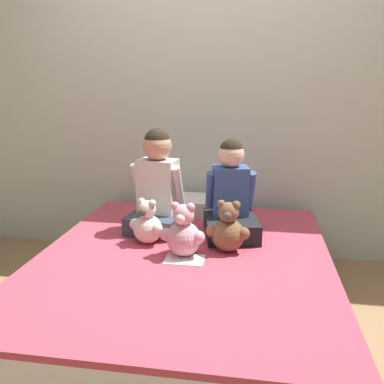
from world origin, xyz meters
TOP-DOWN VIEW (x-y plane):
  - ground_plane at (0.00, 0.00)m, footprint 14.00×14.00m
  - wall_behind_bed at (0.00, 1.04)m, footprint 8.00×0.06m
  - bed at (0.00, 0.00)m, footprint 1.60×1.88m
  - child_on_left at (-0.23, 0.36)m, footprint 0.37×0.36m
  - child_on_right at (0.23, 0.36)m, footprint 0.38×0.45m
  - teddy_bear_held_by_left_child at (-0.24, 0.13)m, footprint 0.21×0.17m
  - teddy_bear_held_by_right_child at (0.23, 0.09)m, footprint 0.24×0.18m
  - teddy_bear_between_children at (-0.00, -0.01)m, footprint 0.25×0.19m
  - pillow_at_headboard at (0.00, 0.76)m, footprint 0.59×0.31m
  - sign_card at (0.02, -0.07)m, footprint 0.21×0.15m

SIDE VIEW (x-z plane):
  - ground_plane at x=0.00m, z-range 0.00..0.00m
  - bed at x=0.00m, z-range 0.00..0.40m
  - sign_card at x=0.02m, z-range 0.40..0.40m
  - pillow_at_headboard at x=0.00m, z-range 0.40..0.51m
  - teddy_bear_held_by_left_child at x=-0.24m, z-range 0.38..0.65m
  - teddy_bear_held_by_right_child at x=0.23m, z-range 0.38..0.67m
  - teddy_bear_between_children at x=0.00m, z-range 0.38..0.68m
  - child_on_right at x=0.23m, z-range 0.33..0.92m
  - child_on_left at x=-0.23m, z-range 0.36..1.01m
  - wall_behind_bed at x=0.00m, z-range 0.00..2.50m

